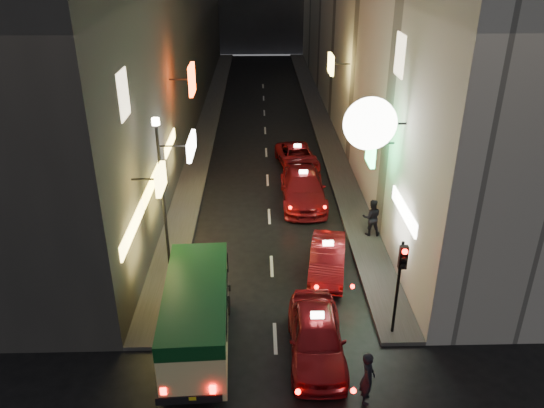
{
  "coord_description": "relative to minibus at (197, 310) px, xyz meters",
  "views": [
    {
      "loc": [
        -0.48,
        -5.62,
        11.96
      ],
      "look_at": [
        0.01,
        13.0,
        2.88
      ],
      "focal_mm": 35.0,
      "sensor_mm": 36.0,
      "label": 1
    }
  ],
  "objects": [
    {
      "name": "sidewalk_left",
      "position": [
        -1.72,
        25.84,
        -1.42
      ],
      "size": [
        1.5,
        52.0,
        0.15
      ],
      "primitive_type": "cube",
      "color": "#4C4946",
      "rests_on": "ground"
    },
    {
      "name": "sidewalk_right",
      "position": [
        6.78,
        25.84,
        -1.42
      ],
      "size": [
        1.5,
        52.0,
        0.15
      ],
      "primitive_type": "cube",
      "color": "#4C4946",
      "rests_on": "ground"
    },
    {
      "name": "minibus",
      "position": [
        0.0,
        0.0,
        0.0
      ],
      "size": [
        2.17,
        5.6,
        2.37
      ],
      "color": "beige",
      "rests_on": "ground"
    },
    {
      "name": "taxi_near",
      "position": [
        3.82,
        -0.47,
        -0.63
      ],
      "size": [
        2.35,
        5.5,
        1.91
      ],
      "color": "maroon",
      "rests_on": "ground"
    },
    {
      "name": "taxi_second",
      "position": [
        4.75,
        4.33,
        -0.75
      ],
      "size": [
        2.65,
        4.94,
        1.66
      ],
      "color": "maroon",
      "rests_on": "ground"
    },
    {
      "name": "taxi_third",
      "position": [
        4.3,
        11.02,
        -0.58
      ],
      "size": [
        2.37,
        5.78,
        2.01
      ],
      "color": "maroon",
      "rests_on": "ground"
    },
    {
      "name": "taxi_far",
      "position": [
        4.34,
        15.82,
        -0.76
      ],
      "size": [
        2.53,
        4.83,
        1.64
      ],
      "color": "maroon",
      "rests_on": "ground"
    },
    {
      "name": "pedestrian_crossing",
      "position": [
        5.08,
        -2.43,
        -0.53
      ],
      "size": [
        0.52,
        0.7,
        1.95
      ],
      "primitive_type": "imported",
      "rotation": [
        0.0,
        0.0,
        1.39
      ],
      "color": "black",
      "rests_on": "ground"
    },
    {
      "name": "pedestrian_sidewalk",
      "position": [
        7.07,
        7.16,
        -0.37
      ],
      "size": [
        0.76,
        0.5,
        1.96
      ],
      "primitive_type": "imported",
      "rotation": [
        0.0,
        0.0,
        3.09
      ],
      "color": "black",
      "rests_on": "sidewalk_right"
    },
    {
      "name": "traffic_light",
      "position": [
        6.53,
        0.31,
        1.19
      ],
      "size": [
        0.26,
        0.43,
        3.5
      ],
      "color": "black",
      "rests_on": "sidewalk_right"
    },
    {
      "name": "lamp_post",
      "position": [
        -1.67,
        4.84,
        2.22
      ],
      "size": [
        0.28,
        0.28,
        6.22
      ],
      "color": "black",
      "rests_on": "sidewalk_left"
    }
  ]
}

